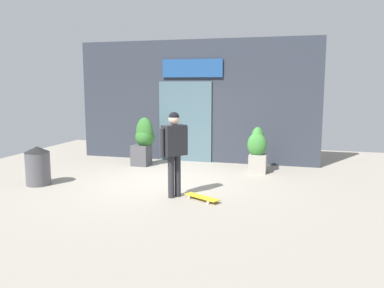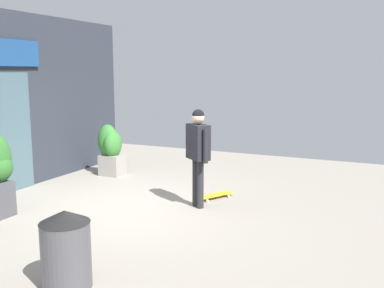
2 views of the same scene
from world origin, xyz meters
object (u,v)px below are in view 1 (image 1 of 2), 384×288
object	(u,v)px
skateboard	(202,197)
trash_bin	(38,166)
planter_box_right	(144,141)
planter_box_left	(257,149)
skateboarder	(174,145)

from	to	relation	value
skateboard	trash_bin	size ratio (longest dim) A/B	0.90
planter_box_right	trash_bin	size ratio (longest dim) A/B	1.53
planter_box_left	planter_box_right	distance (m)	3.25
skateboard	planter_box_left	size ratio (longest dim) A/B	0.68
planter_box_left	skateboarder	bearing A→B (deg)	-115.64
planter_box_left	planter_box_right	bearing A→B (deg)	179.53
planter_box_left	skateboard	bearing A→B (deg)	-104.57
skateboard	trash_bin	xyz separation A→B (m)	(-3.98, 0.19, 0.39)
planter_box_left	planter_box_right	xyz separation A→B (m)	(-3.25, 0.03, 0.09)
planter_box_left	trash_bin	size ratio (longest dim) A/B	1.33
planter_box_left	trash_bin	distance (m)	5.48
skateboarder	planter_box_right	distance (m)	3.46
trash_bin	planter_box_right	bearing A→B (deg)	61.75
skateboarder	skateboard	size ratio (longest dim) A/B	2.17
skateboard	planter_box_left	world-z (taller)	planter_box_left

